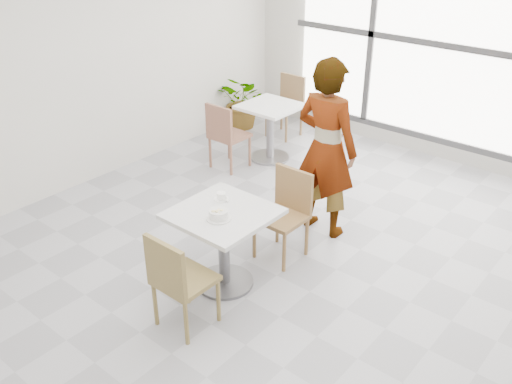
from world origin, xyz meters
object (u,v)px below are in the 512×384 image
Objects in this scene: plant_left at (244,102)px; chair_far at (287,208)px; coffee_cup at (222,197)px; bg_chair_left_far at (288,101)px; bg_chair_left_near at (225,132)px; bg_table_left at (270,124)px; person at (326,149)px; main_table at (223,234)px; oatmeal_bowl at (219,214)px; chair_near at (177,277)px.

chair_far is at bearing -42.23° from plant_left.
coffee_cup is at bearing -113.88° from chair_far.
bg_chair_left_near is at bearing -85.44° from bg_chair_left_far.
bg_chair_left_near is at bearing -110.81° from bg_table_left.
person is at bearing 76.57° from coffee_cup.
plant_left reaches higher than bg_table_left.
main_table is 2.79m from bg_table_left.
bg_chair_left_near reaches higher than oatmeal_bowl.
chair_near reaches higher than plant_left.
main_table is 1.07× the size of bg_table_left.
person is 2.44× the size of bg_table_left.
chair_near reaches higher than oatmeal_bowl.
main_table is 3.81× the size of oatmeal_bowl.
bg_table_left is 0.91m from bg_chair_left_far.
chair_far reaches higher than coffee_cup.
chair_near is 1.00× the size of chair_far.
main_table is 2.43m from bg_chair_left_near.
person is 2.10× the size of bg_chair_left_far.
chair_far is at bearing -47.39° from bg_table_left.
main_table is 0.34m from coffee_cup.
bg_chair_left_far is (-1.60, 3.10, -0.28)m from coffee_cup.
chair_near is 4.14× the size of oatmeal_bowl.
person reaches higher than bg_table_left.
oatmeal_bowl is 2.57m from bg_chair_left_near.
bg_chair_left_far is at bearing 117.35° from coffee_cup.
coffee_cup is at bearing -71.19° from chair_near.
person is at bearing 84.33° from main_table.
oatmeal_bowl is 0.28× the size of bg_table_left.
bg_chair_left_far reaches higher than main_table.
coffee_cup is 1.25m from person.
chair_near reaches higher than bg_table_left.
main_table is 1.42m from person.
chair_near is 3.03m from bg_chair_left_near.
bg_table_left is (-1.54, 1.05, -0.43)m from person.
bg_table_left is at bearing 120.16° from oatmeal_bowl.
bg_chair_left_far is (-1.87, 2.49, 0.00)m from chair_far.
coffee_cup is (-0.27, -0.60, 0.28)m from chair_far.
chair_far is 0.72m from coffee_cup.
person is 1.87m from bg_chair_left_near.
coffee_cup is 2.23m from bg_chair_left_near.
bg_chair_left_far is at bearing -45.34° from person.
chair_far is 2.04m from bg_chair_left_near.
main_table is at bearing -44.61° from coffee_cup.
chair_near and bg_chair_left_far have the same top height.
chair_near is 4.49m from plant_left.
oatmeal_bowl is at bearing -59.84° from bg_table_left.
main_table is at bearing -51.67° from plant_left.
bg_chair_left_far is (-1.89, 1.89, -0.41)m from person.
oatmeal_bowl is at bearing 131.72° from bg_chair_left_near.
main_table is 0.44× the size of person.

